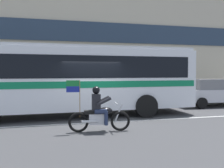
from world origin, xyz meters
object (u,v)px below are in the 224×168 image
motorcycle_with_rider (99,112)px  fire_hydrant (80,98)px  transit_bus (75,76)px  parked_sedan_curbside (213,92)px

motorcycle_with_rider → fire_hydrant: motorcycle_with_rider is taller
transit_bus → fire_hydrant: size_ratio=15.04×
motorcycle_with_rider → parked_sedan_curbside: (7.99, 4.72, 0.18)m
transit_bus → parked_sedan_curbside: transit_bus is taller
transit_bus → fire_hydrant: transit_bus is taller
motorcycle_with_rider → fire_hydrant: (0.16, 6.27, -0.15)m
motorcycle_with_rider → parked_sedan_curbside: 9.28m
motorcycle_with_rider → fire_hydrant: 6.28m
transit_bus → fire_hydrant: (0.62, 2.94, -1.36)m
motorcycle_with_rider → parked_sedan_curbside: bearing=30.6°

